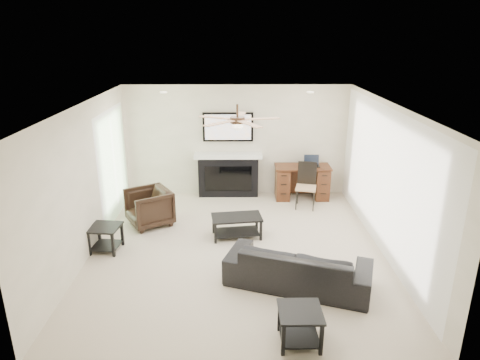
% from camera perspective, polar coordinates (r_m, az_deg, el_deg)
% --- Properties ---
extents(room_shell, '(5.50, 5.54, 2.52)m').
position_cam_1_polar(room_shell, '(6.98, 1.19, 3.42)').
color(room_shell, beige).
rests_on(room_shell, ground).
extents(sofa, '(2.26, 1.47, 0.61)m').
position_cam_1_polar(sofa, '(6.48, 7.74, -11.35)').
color(sofa, black).
rests_on(sofa, ground).
extents(armchair, '(1.07, 1.06, 0.72)m').
position_cam_1_polar(armchair, '(8.49, -12.03, -3.57)').
color(armchair, black).
rests_on(armchair, ground).
extents(coffee_table, '(0.96, 0.61, 0.40)m').
position_cam_1_polar(coffee_table, '(7.88, -0.44, -6.22)').
color(coffee_table, black).
rests_on(coffee_table, ground).
extents(end_table_near, '(0.52, 0.52, 0.45)m').
position_cam_1_polar(end_table_near, '(5.48, 7.95, -18.77)').
color(end_table_near, black).
rests_on(end_table_near, ground).
extents(end_table_left, '(0.55, 0.55, 0.45)m').
position_cam_1_polar(end_table_left, '(7.75, -17.45, -7.43)').
color(end_table_left, black).
rests_on(end_table_left, ground).
extents(fireplace_unit, '(1.52, 0.34, 1.91)m').
position_cam_1_polar(fireplace_unit, '(9.58, -1.59, 3.28)').
color(fireplace_unit, black).
rests_on(fireplace_unit, ground).
extents(desk, '(1.22, 0.56, 0.76)m').
position_cam_1_polar(desk, '(9.70, 8.26, -0.29)').
color(desk, '#3A180E').
rests_on(desk, ground).
extents(desk_chair, '(0.51, 0.52, 0.97)m').
position_cam_1_polar(desk_chair, '(9.16, 8.80, -0.81)').
color(desk_chair, black).
rests_on(desk_chair, ground).
extents(laptop, '(0.33, 0.24, 0.23)m').
position_cam_1_polar(laptop, '(9.56, 9.61, 2.48)').
color(laptop, black).
rests_on(laptop, desk).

